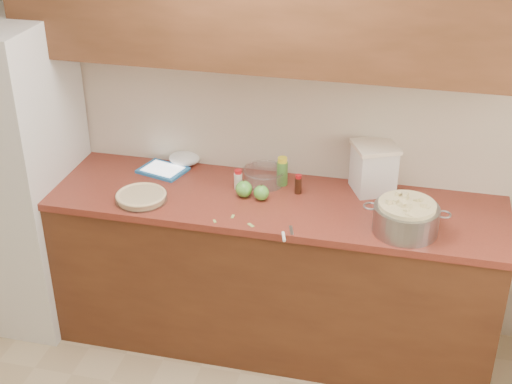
% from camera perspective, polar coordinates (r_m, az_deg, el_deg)
% --- Properties ---
extents(room_shell, '(3.60, 3.60, 3.60)m').
position_cam_1_polar(room_shell, '(2.40, -8.44, -8.97)').
color(room_shell, tan).
rests_on(room_shell, ground).
extents(counter_run, '(2.64, 0.68, 0.92)m').
position_cam_1_polar(counter_run, '(4.03, -0.08, -6.15)').
color(counter_run, '#572E18').
rests_on(counter_run, ground).
extents(fridge, '(0.70, 0.70, 1.80)m').
position_cam_1_polar(fridge, '(4.30, -19.20, 1.29)').
color(fridge, silver).
rests_on(fridge, ground).
extents(pie, '(0.28, 0.28, 0.04)m').
position_cam_1_polar(pie, '(3.79, -9.17, -0.39)').
color(pie, silver).
rests_on(pie, counter_run).
extents(colander, '(0.42, 0.32, 0.16)m').
position_cam_1_polar(colander, '(3.53, 11.90, -2.04)').
color(colander, gray).
rests_on(colander, counter_run).
extents(flour_canister, '(0.29, 0.29, 0.27)m').
position_cam_1_polar(flour_canister, '(3.85, 9.39, 1.96)').
color(flour_canister, white).
rests_on(flour_canister, counter_run).
extents(tablet, '(0.29, 0.25, 0.02)m').
position_cam_1_polar(tablet, '(4.09, -7.47, 1.76)').
color(tablet, '#2673BA').
rests_on(tablet, counter_run).
extents(paring_knife, '(0.06, 0.16, 0.02)m').
position_cam_1_polar(paring_knife, '(3.44, 2.33, -3.50)').
color(paring_knife, gray).
rests_on(paring_knife, counter_run).
extents(lemon_bottle, '(0.06, 0.06, 0.16)m').
position_cam_1_polar(lemon_bottle, '(3.89, 2.11, 1.64)').
color(lemon_bottle, '#4C8C38').
rests_on(lemon_bottle, counter_run).
extents(cinnamon_shaker, '(0.05, 0.05, 0.11)m').
position_cam_1_polar(cinnamon_shaker, '(3.85, -1.43, 0.98)').
color(cinnamon_shaker, beige).
rests_on(cinnamon_shaker, counter_run).
extents(vanilla_bottle, '(0.04, 0.04, 0.11)m').
position_cam_1_polar(vanilla_bottle, '(3.81, 3.40, 0.61)').
color(vanilla_bottle, black).
rests_on(vanilla_bottle, counter_run).
extents(mixing_bowl, '(0.24, 0.24, 0.09)m').
position_cam_1_polar(mixing_bowl, '(3.91, 0.66, 1.34)').
color(mixing_bowl, silver).
rests_on(mixing_bowl, counter_run).
extents(paper_towel, '(0.22, 0.21, 0.07)m').
position_cam_1_polar(paper_towel, '(4.15, -5.75, 2.70)').
color(paper_towel, white).
rests_on(paper_towel, counter_run).
extents(apple_left, '(0.09, 0.09, 0.10)m').
position_cam_1_polar(apple_left, '(3.78, -0.98, 0.24)').
color(apple_left, '#56AD3A').
rests_on(apple_left, counter_run).
extents(apple_center, '(0.08, 0.08, 0.09)m').
position_cam_1_polar(apple_center, '(3.75, 0.43, -0.06)').
color(apple_center, '#56AD3A').
rests_on(apple_center, counter_run).
extents(peel_a, '(0.03, 0.03, 0.00)m').
position_cam_1_polar(peel_a, '(3.57, -3.33, -2.35)').
color(peel_a, '#9DBE5C').
rests_on(peel_a, counter_run).
extents(peel_b, '(0.01, 0.03, 0.00)m').
position_cam_1_polar(peel_b, '(3.61, -1.88, -1.96)').
color(peel_b, '#9DBE5C').
rests_on(peel_b, counter_run).
extents(peel_c, '(0.04, 0.04, 0.00)m').
position_cam_1_polar(peel_c, '(3.54, -0.42, -2.67)').
color(peel_c, '#9DBE5C').
rests_on(peel_c, counter_run).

